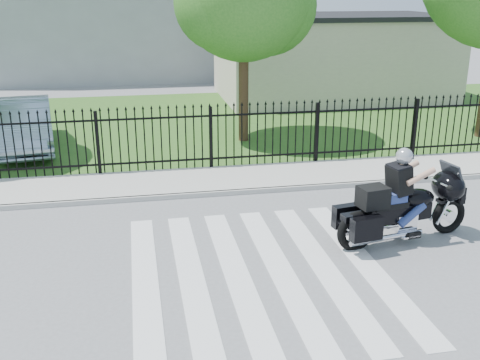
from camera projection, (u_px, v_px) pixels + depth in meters
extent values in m
plane|color=slate|center=(259.00, 273.00, 10.00)|extent=(120.00, 120.00, 0.00)
cube|color=#ADAAA3|center=(217.00, 180.00, 14.62)|extent=(40.00, 2.00, 0.12)
cube|color=#ADAAA3|center=(223.00, 193.00, 13.69)|extent=(40.00, 0.12, 0.12)
cube|color=#2D5C1F|center=(189.00, 122.00, 21.14)|extent=(40.00, 12.00, 0.02)
cube|color=black|center=(211.00, 159.00, 15.45)|extent=(26.00, 0.04, 0.05)
cube|color=black|center=(210.00, 116.00, 15.07)|extent=(26.00, 0.04, 0.05)
cylinder|color=#382316|center=(244.00, 78.00, 17.95)|extent=(0.32, 0.32, 4.16)
cube|color=beige|center=(332.00, 59.00, 25.54)|extent=(10.00, 6.00, 3.50)
cube|color=black|center=(334.00, 16.00, 24.93)|extent=(10.20, 6.20, 0.20)
torus|color=black|center=(449.00, 216.00, 11.52)|extent=(0.79, 0.28, 0.78)
torus|color=black|center=(356.00, 231.00, 10.80)|extent=(0.84, 0.30, 0.82)
cube|color=black|center=(397.00, 213.00, 11.01)|extent=(1.49, 0.51, 0.34)
ellipsoid|color=black|center=(417.00, 198.00, 11.08)|extent=(0.76, 0.56, 0.37)
cube|color=black|center=(388.00, 204.00, 10.87)|extent=(0.78, 0.48, 0.11)
cube|color=silver|center=(403.00, 221.00, 11.13)|extent=(0.50, 0.41, 0.34)
ellipsoid|color=black|center=(448.00, 186.00, 11.27)|extent=(0.74, 0.90, 0.61)
cube|color=black|center=(373.00, 197.00, 10.68)|extent=(0.60, 0.51, 0.41)
cube|color=navy|center=(394.00, 197.00, 10.87)|extent=(0.43, 0.40, 0.20)
sphere|color=#B5B6BD|center=(404.00, 156.00, 10.65)|extent=(0.33, 0.33, 0.33)
imported|color=#9EB2C7|center=(24.00, 125.00, 17.38)|extent=(2.29, 4.84, 1.53)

